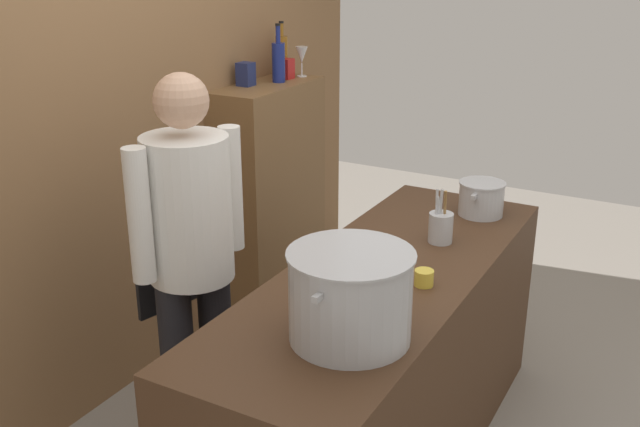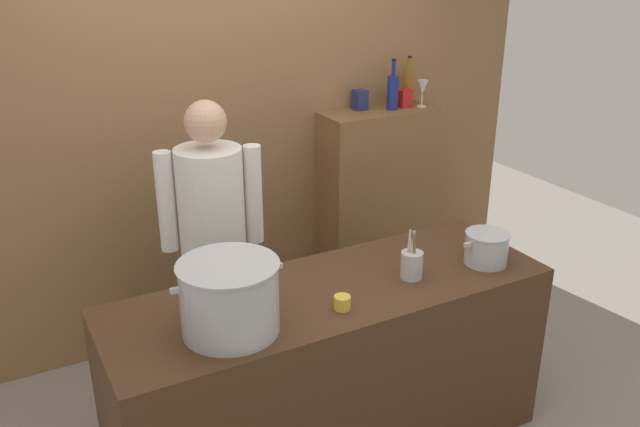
# 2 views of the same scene
# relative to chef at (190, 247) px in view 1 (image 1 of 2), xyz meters

# --- Properties ---
(brick_back_panel) EXTENTS (4.40, 0.10, 3.00)m
(brick_back_panel) POSITION_rel_chef_xyz_m (0.30, 0.69, 0.54)
(brick_back_panel) COLOR olive
(brick_back_panel) RESTS_ON ground_plane
(prep_counter) EXTENTS (2.07, 0.70, 0.90)m
(prep_counter) POSITION_rel_chef_xyz_m (0.30, -0.71, -0.51)
(prep_counter) COLOR #472D1C
(prep_counter) RESTS_ON ground_plane
(bar_cabinet) EXTENTS (0.76, 0.32, 1.36)m
(bar_cabinet) POSITION_rel_chef_xyz_m (1.32, 0.48, -0.28)
(bar_cabinet) COLOR brown
(bar_cabinet) RESTS_ON ground_plane
(chef) EXTENTS (0.52, 0.39, 1.66)m
(chef) POSITION_rel_chef_xyz_m (0.00, 0.00, 0.00)
(chef) COLOR black
(chef) RESTS_ON ground_plane
(stockpot_large) EXTENTS (0.47, 0.41, 0.30)m
(stockpot_large) POSITION_rel_chef_xyz_m (-0.23, -0.83, 0.09)
(stockpot_large) COLOR #B7BABF
(stockpot_large) RESTS_ON prep_counter
(stockpot_small) EXTENTS (0.28, 0.22, 0.16)m
(stockpot_small) POSITION_rel_chef_xyz_m (1.10, -0.85, 0.02)
(stockpot_small) COLOR #B7BABF
(stockpot_small) RESTS_ON prep_counter
(utensil_crock) EXTENTS (0.10, 0.10, 0.24)m
(utensil_crock) POSITION_rel_chef_xyz_m (0.69, -0.80, 0.00)
(utensil_crock) COLOR #B7BABF
(utensil_crock) RESTS_ON prep_counter
(butter_jar) EXTENTS (0.07, 0.07, 0.06)m
(butter_jar) POSITION_rel_chef_xyz_m (0.26, -0.89, -0.03)
(butter_jar) COLOR yellow
(butter_jar) RESTS_ON prep_counter
(wine_bottle_amber) EXTENTS (0.07, 0.07, 0.31)m
(wine_bottle_amber) POSITION_rel_chef_xyz_m (1.60, 0.55, 0.52)
(wine_bottle_amber) COLOR #8C5919
(wine_bottle_amber) RESTS_ON bar_cabinet
(wine_bottle_cobalt) EXTENTS (0.07, 0.07, 0.32)m
(wine_bottle_cobalt) POSITION_rel_chef_xyz_m (1.41, 0.46, 0.51)
(wine_bottle_cobalt) COLOR navy
(wine_bottle_cobalt) RESTS_ON bar_cabinet
(wine_glass_short) EXTENTS (0.07, 0.07, 0.17)m
(wine_glass_short) POSITION_rel_chef_xyz_m (1.63, 0.43, 0.52)
(wine_glass_short) COLOR silver
(wine_glass_short) RESTS_ON bar_cabinet
(spice_tin_red) EXTENTS (0.08, 0.08, 0.11)m
(spice_tin_red) POSITION_rel_chef_xyz_m (1.52, 0.48, 0.45)
(spice_tin_red) COLOR red
(spice_tin_red) RESTS_ON bar_cabinet
(spice_tin_navy) EXTENTS (0.08, 0.08, 0.13)m
(spice_tin_navy) POSITION_rel_chef_xyz_m (1.23, 0.55, 0.46)
(spice_tin_navy) COLOR navy
(spice_tin_navy) RESTS_ON bar_cabinet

